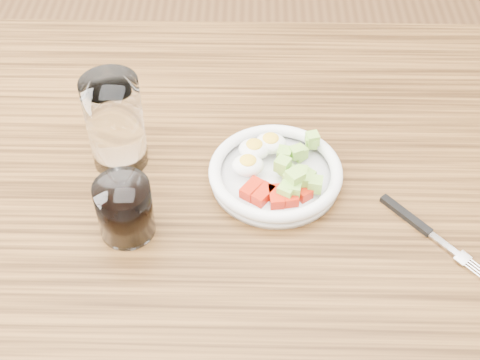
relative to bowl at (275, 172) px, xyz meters
name	(u,v)px	position (x,y,z in m)	size (l,w,h in m)	color
dining_table	(246,245)	(-0.04, -0.04, -0.12)	(1.50, 0.90, 0.77)	brown
bowl	(275,172)	(0.00, 0.00, 0.00)	(0.19, 0.19, 0.05)	white
fork	(419,225)	(0.19, -0.09, -0.01)	(0.12, 0.14, 0.01)	black
water_glass	(115,123)	(-0.23, 0.04, 0.05)	(0.08, 0.08, 0.14)	white
coffee_glass	(125,209)	(-0.20, -0.10, 0.02)	(0.07, 0.07, 0.08)	white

